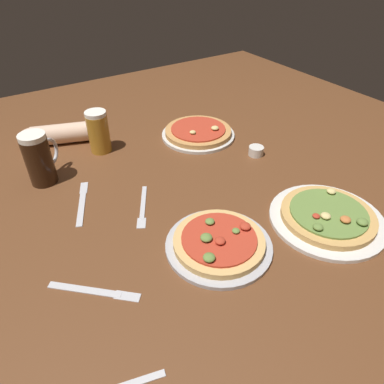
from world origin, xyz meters
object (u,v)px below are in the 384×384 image
beer_mug_amber (98,131)px  pizza_plate_side (219,243)px  pizza_plate_far (198,133)px  diner_arm (55,134)px  fork_left (143,207)px  beer_mug_dark (39,159)px  knife_spare (82,202)px  knife_right (94,291)px  ramekin_sauce (256,151)px  pizza_plate_near (328,217)px

beer_mug_amber → pizza_plate_side: bearing=-83.8°
pizza_plate_far → beer_mug_amber: 0.39m
pizza_plate_far → diner_arm: bearing=152.9°
beer_mug_amber → fork_left: beer_mug_amber is taller
beer_mug_amber → beer_mug_dark: bearing=-157.8°
pizza_plate_far → knife_spare: 0.57m
pizza_plate_far → pizza_plate_side: size_ratio=1.04×
pizza_plate_far → knife_spare: (-0.54, -0.17, -0.01)m
knife_right → knife_spare: (0.09, 0.34, -0.00)m
knife_spare → fork_left: bearing=-39.7°
pizza_plate_side → ramekin_sauce: 0.50m
ramekin_sauce → fork_left: 0.50m
knife_right → diner_arm: (0.13, 0.76, 0.04)m
diner_arm → pizza_plate_near: bearing=-59.5°
diner_arm → beer_mug_amber: bearing=-48.8°
beer_mug_dark → knife_right: beer_mug_dark is taller
fork_left → diner_arm: size_ratio=0.63×
knife_right → knife_spare: 0.35m
knife_right → pizza_plate_side: bearing=-7.4°
knife_right → fork_left: bearing=42.8°
knife_spare → beer_mug_dark: bearing=108.7°
pizza_plate_side → diner_arm: (-0.20, 0.80, 0.02)m
knife_spare → pizza_plate_far: bearing=17.0°
pizza_plate_near → beer_mug_amber: beer_mug_amber is taller
beer_mug_dark → knife_spare: size_ratio=0.84×
diner_arm → pizza_plate_side: bearing=-76.1°
knife_spare → ramekin_sauce: bearing=-6.5°
pizza_plate_far → ramekin_sauce: bearing=-67.6°
pizza_plate_near → knife_right: (-0.65, 0.13, -0.01)m
beer_mug_amber → knife_spare: beer_mug_amber is taller
beer_mug_amber → ramekin_sauce: (0.47, -0.35, -0.06)m
fork_left → knife_spare: same height
pizza_plate_side → beer_mug_dark: (-0.30, 0.56, 0.07)m
pizza_plate_near → pizza_plate_side: bearing=165.2°
pizza_plate_near → knife_spare: bearing=140.5°
pizza_plate_side → beer_mug_dark: bearing=118.3°
ramekin_sauce → knife_right: bearing=-159.9°
beer_mug_dark → diner_arm: 0.27m
pizza_plate_side → pizza_plate_far: bearing=61.2°
pizza_plate_near → beer_mug_amber: size_ratio=2.07×
pizza_plate_near → ramekin_sauce: (0.08, 0.39, 0.00)m
pizza_plate_near → pizza_plate_far: (-0.02, 0.63, 0.00)m
diner_arm → knife_right: bearing=-99.6°
pizza_plate_side → beer_mug_amber: 0.66m
pizza_plate_near → beer_mug_dark: size_ratio=1.86×
pizza_plate_far → fork_left: 0.49m
fork_left → knife_spare: (-0.15, 0.12, 0.00)m
pizza_plate_near → fork_left: 0.54m
pizza_plate_near → ramekin_sauce: bearing=79.2°
pizza_plate_near → diner_arm: bearing=120.5°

